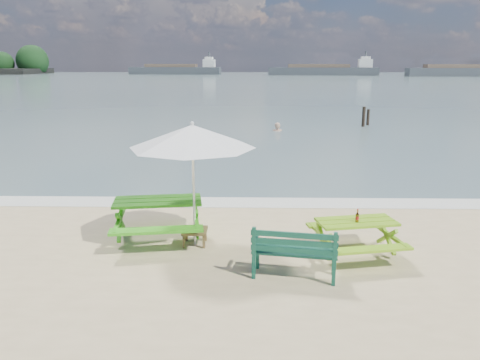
{
  "coord_description": "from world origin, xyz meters",
  "views": [
    {
      "loc": [
        -0.02,
        -6.8,
        3.47
      ],
      "look_at": [
        -0.22,
        3.0,
        1.0
      ],
      "focal_mm": 35.0,
      "sensor_mm": 36.0,
      "label": 1
    }
  ],
  "objects_px": {
    "beer_bottle": "(357,218)",
    "swimmer": "(277,139)",
    "park_bench": "(294,262)",
    "patio_umbrella": "(192,136)",
    "picnic_table_right": "(356,239)",
    "picnic_table_left": "(159,220)",
    "side_table": "(195,237)"
  },
  "relations": [
    {
      "from": "beer_bottle",
      "to": "swimmer",
      "type": "xyz_separation_m",
      "value": [
        -0.51,
        16.24,
        -1.2
      ]
    },
    {
      "from": "picnic_table_right",
      "to": "park_bench",
      "type": "distance_m",
      "value": 1.51
    },
    {
      "from": "picnic_table_left",
      "to": "beer_bottle",
      "type": "bearing_deg",
      "value": -12.45
    },
    {
      "from": "beer_bottle",
      "to": "side_table",
      "type": "bearing_deg",
      "value": 169.81
    },
    {
      "from": "park_bench",
      "to": "patio_umbrella",
      "type": "bearing_deg",
      "value": 142.82
    },
    {
      "from": "beer_bottle",
      "to": "swimmer",
      "type": "distance_m",
      "value": 16.29
    },
    {
      "from": "patio_umbrella",
      "to": "swimmer",
      "type": "relative_size",
      "value": 1.35
    },
    {
      "from": "beer_bottle",
      "to": "swimmer",
      "type": "relative_size",
      "value": 0.14
    },
    {
      "from": "picnic_table_right",
      "to": "park_bench",
      "type": "xyz_separation_m",
      "value": [
        -1.21,
        -0.9,
        -0.06
      ]
    },
    {
      "from": "patio_umbrella",
      "to": "side_table",
      "type": "bearing_deg",
      "value": -45.0
    },
    {
      "from": "park_bench",
      "to": "beer_bottle",
      "type": "height_order",
      "value": "beer_bottle"
    },
    {
      "from": "picnic_table_right",
      "to": "park_bench",
      "type": "bearing_deg",
      "value": -143.21
    },
    {
      "from": "picnic_table_left",
      "to": "beer_bottle",
      "type": "distance_m",
      "value": 3.88
    },
    {
      "from": "park_bench",
      "to": "side_table",
      "type": "distance_m",
      "value": 2.28
    },
    {
      "from": "side_table",
      "to": "picnic_table_left",
      "type": "bearing_deg",
      "value": 159.02
    },
    {
      "from": "picnic_table_right",
      "to": "side_table",
      "type": "relative_size",
      "value": 3.8
    },
    {
      "from": "side_table",
      "to": "swimmer",
      "type": "height_order",
      "value": "swimmer"
    },
    {
      "from": "picnic_table_left",
      "to": "side_table",
      "type": "relative_size",
      "value": 4.46
    },
    {
      "from": "side_table",
      "to": "beer_bottle",
      "type": "bearing_deg",
      "value": -10.19
    },
    {
      "from": "park_bench",
      "to": "side_table",
      "type": "bearing_deg",
      "value": 142.82
    },
    {
      "from": "swimmer",
      "to": "side_table",
      "type": "bearing_deg",
      "value": -99.04
    },
    {
      "from": "picnic_table_left",
      "to": "park_bench",
      "type": "bearing_deg",
      "value": -32.93
    },
    {
      "from": "side_table",
      "to": "beer_bottle",
      "type": "relative_size",
      "value": 1.99
    },
    {
      "from": "picnic_table_left",
      "to": "beer_bottle",
      "type": "relative_size",
      "value": 8.88
    },
    {
      "from": "picnic_table_right",
      "to": "swimmer",
      "type": "height_order",
      "value": "picnic_table_right"
    },
    {
      "from": "picnic_table_right",
      "to": "side_table",
      "type": "height_order",
      "value": "picnic_table_right"
    },
    {
      "from": "patio_umbrella",
      "to": "swimmer",
      "type": "bearing_deg",
      "value": 80.96
    },
    {
      "from": "picnic_table_left",
      "to": "patio_umbrella",
      "type": "distance_m",
      "value": 1.93
    },
    {
      "from": "side_table",
      "to": "patio_umbrella",
      "type": "height_order",
      "value": "patio_umbrella"
    },
    {
      "from": "picnic_table_right",
      "to": "patio_umbrella",
      "type": "xyz_separation_m",
      "value": [
        -3.02,
        0.47,
        1.81
      ]
    },
    {
      "from": "side_table",
      "to": "patio_umbrella",
      "type": "xyz_separation_m",
      "value": [
        -0.0,
        0.0,
        1.98
      ]
    },
    {
      "from": "picnic_table_left",
      "to": "swimmer",
      "type": "distance_m",
      "value": 15.77
    }
  ]
}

